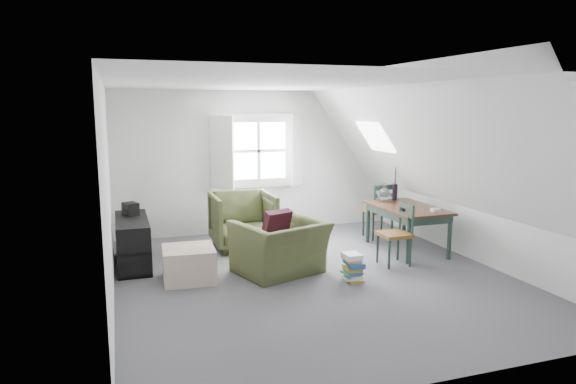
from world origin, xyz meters
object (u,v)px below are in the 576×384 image
object	(u,v)px
armchair_far	(243,247)
dining_chair_far	(379,210)
armchair_near	(280,273)
dining_table	(407,212)
media_shelf	(133,245)
ottoman	(189,264)
magazine_stack	(353,267)
dining_chair_near	(396,233)

from	to	relation	value
armchair_far	dining_chair_far	distance (m)	2.39
armchair_near	armchair_far	world-z (taller)	armchair_far
dining_table	media_shelf	size ratio (longest dim) A/B	1.06
armchair_far	ottoman	size ratio (longest dim) A/B	1.50
dining_chair_far	magazine_stack	xyz separation A→B (m)	(-1.38, -1.86, -0.31)
armchair_near	ottoman	world-z (taller)	ottoman
armchair_near	media_shelf	size ratio (longest dim) A/B	0.84
armchair_far	dining_chair_near	xyz separation A→B (m)	(1.84, -1.58, 0.46)
dining_chair_far	dining_chair_near	bearing A→B (deg)	63.03
armchair_far	dining_table	size ratio (longest dim) A/B	0.70
magazine_stack	media_shelf	bearing A→B (deg)	149.43
ottoman	dining_chair_far	distance (m)	3.58
ottoman	magazine_stack	size ratio (longest dim) A/B	1.81
ottoman	media_shelf	bearing A→B (deg)	127.38
dining_chair_far	media_shelf	distance (m)	4.05
ottoman	magazine_stack	distance (m)	2.12
ottoman	dining_chair_near	distance (m)	2.90
armchair_near	dining_table	bearing A→B (deg)	172.97
armchair_far	ottoman	world-z (taller)	armchair_far
dining_chair_far	media_shelf	world-z (taller)	dining_chair_far
dining_table	ottoman	bearing A→B (deg)	-174.83
armchair_near	magazine_stack	xyz separation A→B (m)	(0.79, -0.60, 0.18)
dining_table	armchair_far	bearing A→B (deg)	157.02
dining_table	magazine_stack	bearing A→B (deg)	-144.14
ottoman	magazine_stack	bearing A→B (deg)	-19.45
armchair_far	dining_table	xyz separation A→B (m)	(2.37, -0.99, 0.60)
armchair_far	media_shelf	bearing A→B (deg)	-164.97
dining_table	dining_chair_far	bearing A→B (deg)	91.90
dining_chair_near	magazine_stack	world-z (taller)	dining_chair_near
armchair_near	magazine_stack	world-z (taller)	same
armchair_near	media_shelf	xyz separation A→B (m)	(-1.86, 0.97, 0.30)
armchair_far	dining_table	distance (m)	2.64
magazine_stack	armchair_far	bearing A→B (deg)	115.32
armchair_near	dining_chair_near	xyz separation A→B (m)	(1.68, -0.15, 0.46)
armchair_near	dining_chair_near	world-z (taller)	dining_chair_near
armchair_far	dining_table	world-z (taller)	dining_table
armchair_far	media_shelf	size ratio (longest dim) A/B	0.74
dining_table	dining_chair_near	xyz separation A→B (m)	(-0.53, -0.59, -0.15)
dining_chair_far	dining_chair_near	size ratio (longest dim) A/B	1.08
armchair_near	armchair_far	xyz separation A→B (m)	(-0.16, 1.43, 0.00)
dining_table	magazine_stack	distance (m)	1.80
dining_chair_far	ottoman	bearing A→B (deg)	11.12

